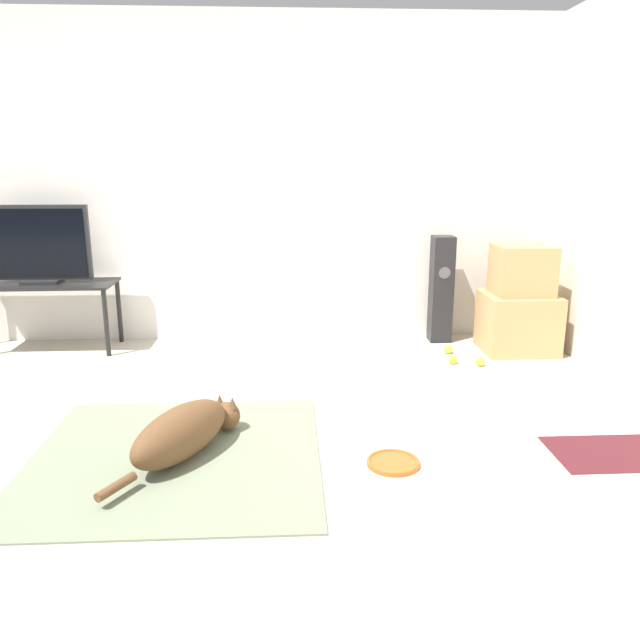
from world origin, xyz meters
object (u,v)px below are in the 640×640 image
object	(u,v)px
cardboard_box_upper	(522,270)
dog	(185,432)
tv	(38,245)
tennis_ball_loose_on_carpet	(453,360)
tv_stand	(44,292)
tennis_ball_by_boxes	(448,349)
cardboard_box_lower	(518,323)
floor_speaker	(441,289)
frisbee	(393,462)
tennis_ball_near_speaker	(480,362)

from	to	relation	value
cardboard_box_upper	dog	bearing A→B (deg)	-143.84
dog	tv	size ratio (longest dim) A/B	1.15
tv	tennis_ball_loose_on_carpet	bearing A→B (deg)	-9.67
tv_stand	tennis_ball_by_boxes	distance (m)	3.15
dog	cardboard_box_lower	xyz separation A→B (m)	(2.30, 1.68, 0.09)
tennis_ball_loose_on_carpet	floor_speaker	bearing A→B (deg)	86.00
frisbee	cardboard_box_upper	world-z (taller)	cardboard_box_upper
cardboard_box_lower	tennis_ball_by_boxes	world-z (taller)	cardboard_box_lower
cardboard_box_lower	floor_speaker	bearing A→B (deg)	149.78
dog	floor_speaker	bearing A→B (deg)	48.45
cardboard_box_lower	tennis_ball_by_boxes	size ratio (longest dim) A/B	8.24
tv_stand	tennis_ball_by_boxes	world-z (taller)	tv_stand
frisbee	floor_speaker	bearing A→B (deg)	70.88
tennis_ball_near_speaker	tennis_ball_loose_on_carpet	xyz separation A→B (m)	(-0.19, 0.06, 0.00)
cardboard_box_lower	tennis_ball_loose_on_carpet	xyz separation A→B (m)	(-0.58, -0.30, -0.19)
dog	tv_stand	bearing A→B (deg)	125.46
floor_speaker	tv_stand	bearing A→B (deg)	-178.39
cardboard_box_lower	tv_stand	bearing A→B (deg)	176.49
frisbee	tennis_ball_near_speaker	bearing A→B (deg)	58.91
floor_speaker	tv	size ratio (longest dim) A/B	1.12
tennis_ball_loose_on_carpet	tennis_ball_near_speaker	bearing A→B (deg)	-17.27
tv_stand	frisbee	bearing A→B (deg)	-40.56
tennis_ball_near_speaker	tv	bearing A→B (deg)	169.89
frisbee	tennis_ball_loose_on_carpet	size ratio (longest dim) A/B	3.97
tv	tennis_ball_by_boxes	bearing A→B (deg)	-5.08
cardboard_box_lower	tennis_ball_near_speaker	world-z (taller)	cardboard_box_lower
dog	tennis_ball_near_speaker	world-z (taller)	dog
cardboard_box_lower	tennis_ball_by_boxes	distance (m)	0.59
cardboard_box_upper	tv	distance (m)	3.67
cardboard_box_lower	floor_speaker	distance (m)	0.65
frisbee	cardboard_box_lower	distance (m)	2.23
floor_speaker	tennis_ball_by_boxes	distance (m)	0.54
frisbee	dog	bearing A→B (deg)	172.45
frisbee	tv	world-z (taller)	tv
frisbee	tv_stand	world-z (taller)	tv_stand
tv_stand	floor_speaker	bearing A→B (deg)	1.61
frisbee	tennis_ball_near_speaker	world-z (taller)	tennis_ball_near_speaker
frisbee	tv	size ratio (longest dim) A/B	0.34
dog	tennis_ball_loose_on_carpet	bearing A→B (deg)	38.74
dog	cardboard_box_upper	distance (m)	2.90
dog	tv	xyz separation A→B (m)	(-1.36, 1.91, 0.69)
dog	cardboard_box_lower	size ratio (longest dim) A/B	1.62
floor_speaker	tennis_ball_loose_on_carpet	size ratio (longest dim) A/B	13.07
frisbee	floor_speaker	size ratio (longest dim) A/B	0.30
frisbee	floor_speaker	distance (m)	2.29
cardboard_box_upper	tv	bearing A→B (deg)	176.51
dog	tennis_ball_loose_on_carpet	world-z (taller)	dog
tv_stand	tennis_ball_by_boxes	bearing A→B (deg)	-5.03
dog	cardboard_box_lower	bearing A→B (deg)	36.12
cardboard_box_lower	floor_speaker	world-z (taller)	floor_speaker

